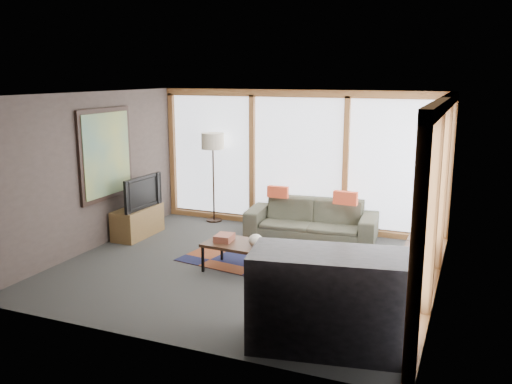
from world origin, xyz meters
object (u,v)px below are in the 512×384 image
at_px(sofa, 311,219).
at_px(bar_counter, 329,301).
at_px(floor_lamp, 213,178).
at_px(coffee_table, 248,258).
at_px(bookshelf, 418,258).
at_px(tv_console, 138,222).
at_px(television, 139,192).

bearing_deg(sofa, bar_counter, -75.25).
distance_m(floor_lamp, coffee_table, 3.03).
xyz_separation_m(floor_lamp, bookshelf, (4.09, -1.48, -0.63)).
relative_size(floor_lamp, tv_console, 1.65).
height_order(coffee_table, bar_counter, bar_counter).
relative_size(coffee_table, television, 1.27).
bearing_deg(coffee_table, bookshelf, 20.90).
distance_m(floor_lamp, television, 1.64).
bearing_deg(bar_counter, floor_lamp, 119.71).
relative_size(coffee_table, bar_counter, 0.77).
xyz_separation_m(bookshelf, tv_console, (-4.90, 0.04, 0.02)).
xyz_separation_m(coffee_table, bar_counter, (1.69, -1.73, 0.31)).
bearing_deg(floor_lamp, coffee_table, -53.44).
height_order(floor_lamp, television, floor_lamp).
relative_size(floor_lamp, bookshelf, 0.89).
distance_m(coffee_table, bar_counter, 2.44).
relative_size(floor_lamp, television, 1.73).
bearing_deg(bar_counter, bookshelf, 65.86).
bearing_deg(bar_counter, sofa, 99.07).
bearing_deg(coffee_table, bar_counter, -45.82).
relative_size(sofa, coffee_table, 1.78).
distance_m(sofa, tv_console, 3.13).
relative_size(floor_lamp, coffee_table, 1.36).
height_order(bookshelf, tv_console, tv_console).
bearing_deg(television, floor_lamp, -24.22).
distance_m(sofa, coffee_table, 2.09).
distance_m(bookshelf, television, 4.88).
relative_size(bookshelf, bar_counter, 1.18).
bearing_deg(television, sofa, -65.29).
relative_size(bookshelf, tv_console, 1.86).
height_order(tv_console, television, television).
xyz_separation_m(bookshelf, television, (-4.84, 0.02, 0.58)).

